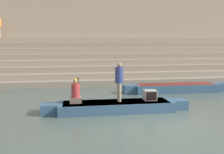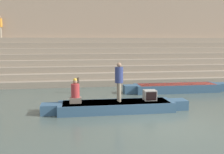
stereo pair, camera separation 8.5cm
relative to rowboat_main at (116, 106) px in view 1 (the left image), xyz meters
name	(u,v)px [view 1 (the left image)]	position (x,y,z in m)	size (l,w,h in m)	color
ground_plane	(166,125)	(1.47, -2.05, -0.22)	(120.00, 120.00, 0.00)	#47544C
ghat_steps	(114,65)	(1.47, 9.39, 0.92)	(36.00, 5.19, 3.23)	gray
back_wall	(110,29)	(1.47, 11.83, 3.78)	(34.20, 1.28, 8.06)	tan
rowboat_main	(116,106)	(0.00, 0.00, 0.00)	(6.25, 1.35, 0.42)	#33516B
person_standing	(119,79)	(0.14, 0.09, 1.15)	(0.35, 0.35, 1.66)	gray
person_rowing	(76,93)	(-1.71, 0.06, 0.61)	(0.49, 0.38, 1.05)	#756656
tv_set	(150,95)	(1.51, 0.11, 0.41)	(0.54, 0.46, 0.44)	#9E998E
moored_boat_shore	(176,88)	(4.22, 3.73, 0.03)	(6.32, 1.21, 0.47)	#33516B
mooring_post	(78,86)	(-1.51, 4.13, 0.23)	(0.12, 0.12, 0.91)	#473828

